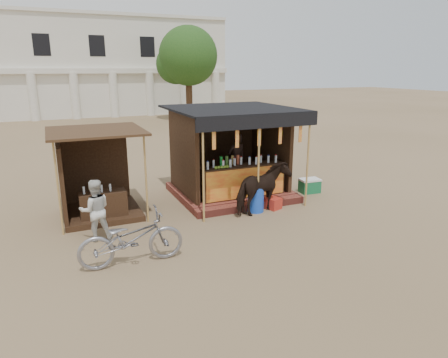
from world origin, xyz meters
TOP-DOWN VIEW (x-y plane):
  - ground at (0.00, 0.00)m, footprint 120.00×120.00m
  - main_stall at (1.02, 3.36)m, footprint 3.60×3.61m
  - secondary_stall at (-3.17, 3.24)m, footprint 2.40×2.40m
  - cow at (1.15, 1.54)m, footprint 1.82×1.26m
  - motorbike at (-2.79, -0.04)m, footprint 2.16×0.80m
  - bystander at (-3.31, 1.53)m, footprint 0.72×0.56m
  - blue_barrel at (1.03, 1.72)m, footprint 0.53×0.53m
  - red_crate at (1.60, 1.73)m, footprint 0.49×0.52m
  - cooler at (3.49, 2.60)m, footprint 0.67×0.49m
  - background_building at (-2.00, 29.94)m, footprint 26.00×7.45m
  - tree at (5.81, 22.14)m, footprint 4.50×4.40m

SIDE VIEW (x-z plane):
  - ground at x=0.00m, z-range 0.00..0.00m
  - red_crate at x=1.60m, z-range 0.00..0.32m
  - cooler at x=3.49m, z-range 0.00..0.46m
  - blue_barrel at x=1.03m, z-range 0.00..0.74m
  - motorbike at x=-2.79m, z-range 0.00..1.13m
  - cow at x=1.15m, z-range 0.00..1.41m
  - bystander at x=-3.31m, z-range 0.00..1.47m
  - secondary_stall at x=-3.17m, z-range -0.34..2.04m
  - main_stall at x=1.02m, z-range -0.36..2.42m
  - background_building at x=-2.00m, z-range -0.11..8.07m
  - tree at x=5.81m, z-range 1.13..8.13m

